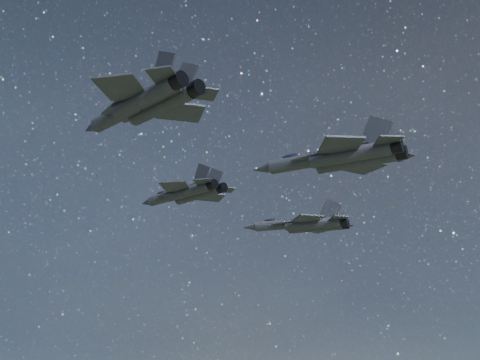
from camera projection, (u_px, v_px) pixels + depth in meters
The scene contains 4 objects.
jet_lead at pixel (187, 193), 80.86m from camera, with size 17.36×11.95×4.36m.
jet_left at pixel (305, 224), 84.51m from camera, with size 17.27×11.88×4.34m.
jet_right at pixel (144, 103), 55.81m from camera, with size 18.86×12.85×4.74m.
jet_slot at pixel (340, 157), 60.61m from camera, with size 18.13×12.88×4.61m.
Camera 1 is at (31.89, -59.40, 128.19)m, focal length 42.00 mm.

